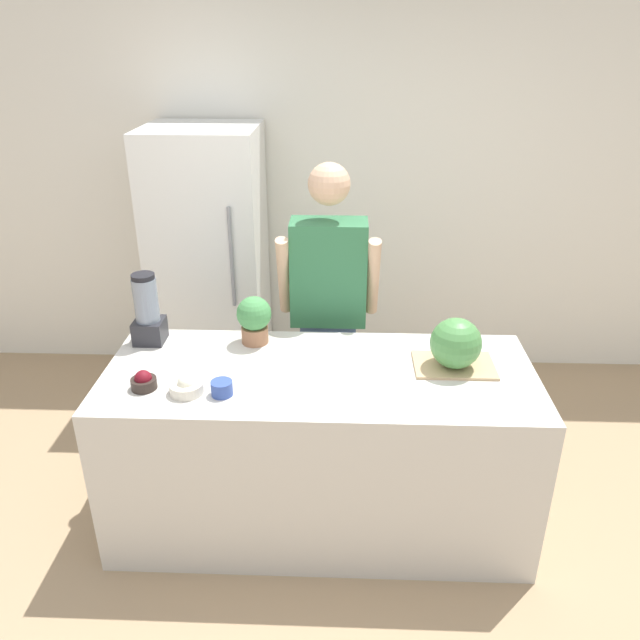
% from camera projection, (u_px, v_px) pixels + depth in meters
% --- Properties ---
extents(ground_plane, '(14.00, 14.00, 0.00)m').
position_uv_depth(ground_plane, '(316.00, 577.00, 2.95)').
color(ground_plane, tan).
extents(wall_back, '(8.00, 0.06, 2.60)m').
position_uv_depth(wall_back, '(329.00, 193.00, 4.35)').
color(wall_back, white).
rests_on(wall_back, ground_plane).
extents(counter_island, '(2.05, 0.84, 0.88)m').
position_uv_depth(counter_island, '(320.00, 447.00, 3.14)').
color(counter_island, beige).
rests_on(counter_island, ground_plane).
extents(refrigerator, '(0.72, 0.71, 1.80)m').
position_uv_depth(refrigerator, '(210.00, 265.00, 4.19)').
color(refrigerator, white).
rests_on(refrigerator, ground_plane).
extents(person, '(0.56, 0.27, 1.73)m').
position_uv_depth(person, '(328.00, 310.00, 3.55)').
color(person, '#4C608C').
rests_on(person, ground_plane).
extents(cutting_board, '(0.38, 0.26, 0.01)m').
position_uv_depth(cutting_board, '(454.00, 365.00, 2.99)').
color(cutting_board, tan).
rests_on(cutting_board, counter_island).
extents(watermelon, '(0.24, 0.24, 0.24)m').
position_uv_depth(watermelon, '(456.00, 343.00, 2.92)').
color(watermelon, '#4C8C47').
rests_on(watermelon, cutting_board).
extents(bowl_cherries, '(0.12, 0.12, 0.09)m').
position_uv_depth(bowl_cherries, '(144.00, 381.00, 2.80)').
color(bowl_cherries, '#2D231E').
rests_on(bowl_cherries, counter_island).
extents(bowl_cream, '(0.15, 0.15, 0.09)m').
position_uv_depth(bowl_cream, '(186.00, 386.00, 2.76)').
color(bowl_cream, beige).
rests_on(bowl_cream, counter_island).
extents(bowl_small_blue, '(0.10, 0.10, 0.07)m').
position_uv_depth(bowl_small_blue, '(222.00, 388.00, 2.75)').
color(bowl_small_blue, '#334C9E').
rests_on(bowl_small_blue, counter_island).
extents(blender, '(0.15, 0.15, 0.37)m').
position_uv_depth(blender, '(147.00, 312.00, 3.16)').
color(blender, '#28282D').
rests_on(blender, counter_island).
extents(potted_plant, '(0.18, 0.18, 0.25)m').
position_uv_depth(potted_plant, '(254.00, 318.00, 3.16)').
color(potted_plant, '#996647').
rests_on(potted_plant, counter_island).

